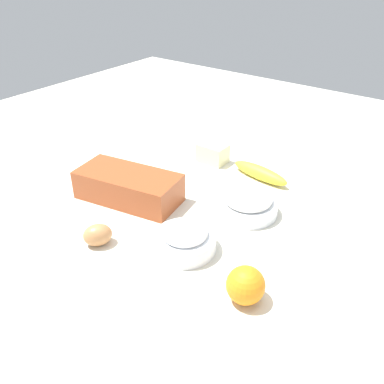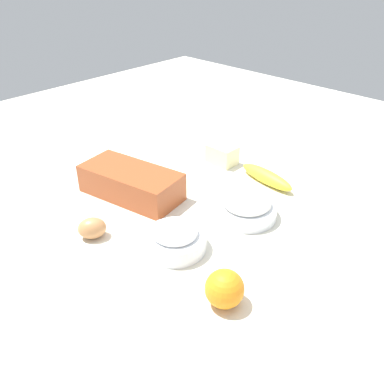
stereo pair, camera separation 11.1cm
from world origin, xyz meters
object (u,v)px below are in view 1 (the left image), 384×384
(loaf_pan, at_px, (128,186))
(sugar_bowl, at_px, (185,239))
(banana, at_px, (260,173))
(orange_fruit, at_px, (246,285))
(egg_near_butter, at_px, (98,235))
(butter_block, at_px, (213,153))
(flour_bowl, at_px, (248,203))

(loaf_pan, relative_size, sugar_bowl, 2.07)
(banana, xyz_separation_m, orange_fruit, (-0.22, 0.45, 0.02))
(loaf_pan, xyz_separation_m, sugar_bowl, (-0.26, 0.08, -0.01))
(sugar_bowl, height_order, egg_near_butter, sugar_bowl)
(orange_fruit, bearing_deg, egg_near_butter, 7.70)
(loaf_pan, relative_size, banana, 1.57)
(butter_block, bearing_deg, sugar_bowl, 116.35)
(loaf_pan, xyz_separation_m, orange_fruit, (-0.45, 0.14, -0.00))
(butter_block, distance_m, egg_near_butter, 0.51)
(flour_bowl, xyz_separation_m, egg_near_butter, (0.21, 0.32, -0.00))
(flour_bowl, distance_m, butter_block, 0.31)
(egg_near_butter, bearing_deg, orange_fruit, -172.30)
(loaf_pan, distance_m, egg_near_butter, 0.21)
(sugar_bowl, height_order, banana, sugar_bowl)
(banana, bearing_deg, flour_bowl, 109.39)
(loaf_pan, bearing_deg, flour_bowl, -165.89)
(sugar_bowl, xyz_separation_m, orange_fruit, (-0.19, 0.05, 0.01))
(loaf_pan, bearing_deg, sugar_bowl, 151.58)
(orange_fruit, distance_m, butter_block, 0.61)
(orange_fruit, bearing_deg, butter_block, -49.67)
(orange_fruit, relative_size, butter_block, 0.86)
(sugar_bowl, relative_size, banana, 0.76)
(sugar_bowl, xyz_separation_m, egg_near_butter, (0.17, 0.10, -0.00))
(butter_block, bearing_deg, banana, 177.03)
(orange_fruit, relative_size, egg_near_butter, 1.15)
(banana, height_order, butter_block, butter_block)
(loaf_pan, height_order, orange_fruit, loaf_pan)
(banana, height_order, orange_fruit, orange_fruit)
(banana, bearing_deg, loaf_pan, 53.82)
(sugar_bowl, bearing_deg, egg_near_butter, 30.78)
(loaf_pan, distance_m, butter_block, 0.33)
(sugar_bowl, bearing_deg, loaf_pan, -18.14)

